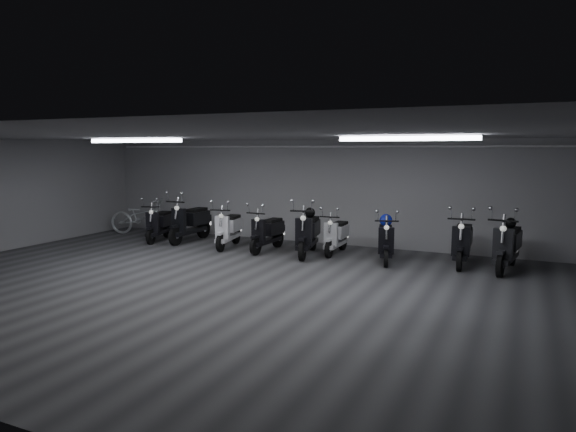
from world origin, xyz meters
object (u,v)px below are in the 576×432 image
at_px(scooter_2, 228,223).
at_px(scooter_7, 386,235).
at_px(scooter_3, 267,226).
at_px(scooter_5, 308,226).
at_px(bicycle, 142,213).
at_px(scooter_1, 190,216).
at_px(scooter_9, 508,238).
at_px(helmet_1, 386,220).
at_px(scooter_8, 463,235).
at_px(helmet_2, 511,223).
at_px(scooter_6, 336,229).
at_px(helmet_0, 310,213).
at_px(scooter_0, 159,218).

relative_size(scooter_2, scooter_7, 1.03).
height_order(scooter_3, scooter_7, scooter_3).
bearing_deg(scooter_2, scooter_5, -12.64).
bearing_deg(bicycle, scooter_1, -116.46).
bearing_deg(scooter_1, scooter_9, -0.37).
xyz_separation_m(scooter_5, scooter_9, (4.42, 0.28, -0.00)).
xyz_separation_m(bicycle, helmet_1, (7.54, -0.46, 0.28)).
distance_m(scooter_8, helmet_2, 1.01).
height_order(scooter_2, bicycle, scooter_2).
bearing_deg(scooter_9, scooter_2, -170.16).
bearing_deg(scooter_7, helmet_2, -5.23).
bearing_deg(bicycle, scooter_2, -116.25).
height_order(scooter_6, bicycle, bicycle).
xyz_separation_m(scooter_3, helmet_0, (1.08, 0.21, 0.38)).
bearing_deg(scooter_5, scooter_8, -4.19).
bearing_deg(scooter_2, helmet_2, -7.12).
relative_size(helmet_0, helmet_2, 1.11).
distance_m(scooter_2, helmet_1, 4.11).
bearing_deg(helmet_1, scooter_0, -177.79).
relative_size(scooter_1, scooter_5, 1.02).
xyz_separation_m(scooter_2, scooter_8, (5.77, 0.39, 0.04)).
xyz_separation_m(scooter_1, scooter_7, (5.57, -0.26, -0.09)).
bearing_deg(scooter_2, scooter_9, -9.35).
bearing_deg(bicycle, scooter_5, -112.24).
xyz_separation_m(scooter_0, scooter_2, (2.26, -0.01, 0.01)).
height_order(scooter_5, helmet_2, scooter_5).
bearing_deg(scooter_7, helmet_0, 159.10).
distance_m(scooter_3, scooter_8, 4.65).
bearing_deg(scooter_9, helmet_2, 90.00).
bearing_deg(bicycle, scooter_6, -107.34).
xyz_separation_m(scooter_1, scooter_3, (2.55, -0.28, -0.09)).
bearing_deg(scooter_6, helmet_2, -0.29).
distance_m(scooter_0, bicycle, 1.39).
bearing_deg(scooter_5, scooter_6, 28.51).
height_order(scooter_0, scooter_2, scooter_2).
bearing_deg(bicycle, scooter_3, -113.42).
xyz_separation_m(scooter_5, helmet_2, (4.46, 0.55, 0.28)).
relative_size(bicycle, helmet_1, 6.90).
height_order(scooter_3, helmet_2, scooter_3).
bearing_deg(scooter_7, scooter_2, 164.85).
xyz_separation_m(scooter_7, scooter_8, (1.62, 0.36, 0.06)).
xyz_separation_m(scooter_1, helmet_1, (5.50, -0.03, 0.20)).
bearing_deg(scooter_0, scooter_5, -16.05).
bearing_deg(helmet_1, scooter_7, -74.49).
height_order(scooter_7, helmet_0, scooter_7).
height_order(scooter_2, scooter_9, scooter_9).
relative_size(scooter_7, scooter_8, 0.92).
bearing_deg(helmet_1, scooter_5, -170.47).
distance_m(scooter_2, helmet_2, 6.75).
bearing_deg(scooter_0, helmet_2, -12.20).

